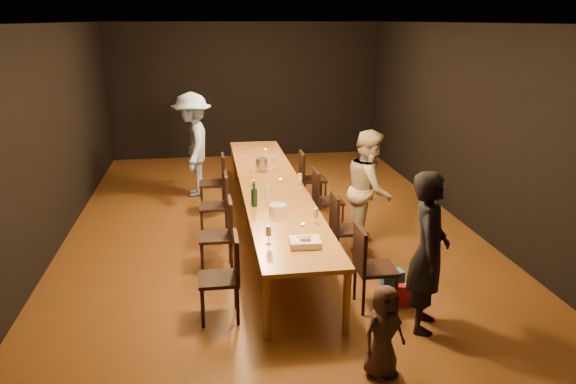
{
  "coord_description": "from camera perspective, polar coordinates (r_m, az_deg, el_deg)",
  "views": [
    {
      "loc": [
        -0.92,
        -7.78,
        3.05
      ],
      "look_at": [
        0.06,
        -1.22,
        1.0
      ],
      "focal_mm": 35.0,
      "sensor_mm": 36.0,
      "label": 1
    }
  ],
  "objects": [
    {
      "name": "ground",
      "position": [
        8.41,
        -1.63,
        -4.11
      ],
      "size": [
        10.0,
        10.0,
        0.0
      ],
      "primitive_type": "plane",
      "color": "#472411",
      "rests_on": "ground"
    },
    {
      "name": "room_shell",
      "position": [
        7.89,
        -1.76,
        10.08
      ],
      "size": [
        6.04,
        10.04,
        3.02
      ],
      "color": "black",
      "rests_on": "ground"
    },
    {
      "name": "table",
      "position": [
        8.18,
        -1.67,
        0.47
      ],
      "size": [
        0.9,
        6.0,
        0.75
      ],
      "color": "#93572A",
      "rests_on": "ground"
    },
    {
      "name": "chair_right_0",
      "position": [
        6.23,
        8.93,
        -7.59
      ],
      "size": [
        0.42,
        0.42,
        0.93
      ],
      "primitive_type": null,
      "rotation": [
        0.0,
        0.0,
        -1.57
      ],
      "color": "black",
      "rests_on": "ground"
    },
    {
      "name": "chair_right_1",
      "position": [
        7.29,
        6.16,
        -3.71
      ],
      "size": [
        0.42,
        0.42,
        0.93
      ],
      "primitive_type": null,
      "rotation": [
        0.0,
        0.0,
        -1.57
      ],
      "color": "black",
      "rests_on": "ground"
    },
    {
      "name": "chair_right_2",
      "position": [
        8.39,
        4.12,
        -0.83
      ],
      "size": [
        0.42,
        0.42,
        0.93
      ],
      "primitive_type": null,
      "rotation": [
        0.0,
        0.0,
        -1.57
      ],
      "color": "black",
      "rests_on": "ground"
    },
    {
      "name": "chair_right_3",
      "position": [
        9.51,
        2.56,
        1.38
      ],
      "size": [
        0.42,
        0.42,
        0.93
      ],
      "primitive_type": null,
      "rotation": [
        0.0,
        0.0,
        -1.57
      ],
      "color": "black",
      "rests_on": "ground"
    },
    {
      "name": "chair_left_0",
      "position": [
        5.97,
        -7.05,
        -8.64
      ],
      "size": [
        0.42,
        0.42,
        0.93
      ],
      "primitive_type": null,
      "rotation": [
        0.0,
        0.0,
        1.57
      ],
      "color": "black",
      "rests_on": "ground"
    },
    {
      "name": "chair_left_1",
      "position": [
        7.07,
        -7.35,
        -4.43
      ],
      "size": [
        0.42,
        0.42,
        0.93
      ],
      "primitive_type": null,
      "rotation": [
        0.0,
        0.0,
        1.57
      ],
      "color": "black",
      "rests_on": "ground"
    },
    {
      "name": "chair_left_2",
      "position": [
        8.2,
        -7.56,
        -1.37
      ],
      "size": [
        0.42,
        0.42,
        0.93
      ],
      "primitive_type": null,
      "rotation": [
        0.0,
        0.0,
        1.57
      ],
      "color": "black",
      "rests_on": "ground"
    },
    {
      "name": "chair_left_3",
      "position": [
        9.34,
        -7.73,
        0.95
      ],
      "size": [
        0.42,
        0.42,
        0.93
      ],
      "primitive_type": null,
      "rotation": [
        0.0,
        0.0,
        1.57
      ],
      "color": "black",
      "rests_on": "ground"
    },
    {
      "name": "woman_birthday",
      "position": [
        5.78,
        14.08,
        -5.94
      ],
      "size": [
        0.6,
        0.71,
        1.67
      ],
      "primitive_type": "imported",
      "rotation": [
        0.0,
        0.0,
        1.17
      ],
      "color": "black",
      "rests_on": "ground"
    },
    {
      "name": "woman_tan",
      "position": [
        7.76,
        8.27,
        0.29
      ],
      "size": [
        0.84,
        0.95,
        1.64
      ],
      "primitive_type": "imported",
      "rotation": [
        0.0,
        0.0,
        1.25
      ],
      "color": "beige",
      "rests_on": "ground"
    },
    {
      "name": "man_blue",
      "position": [
        10.09,
        -9.64,
        4.74
      ],
      "size": [
        0.71,
        1.21,
        1.84
      ],
      "primitive_type": "imported",
      "rotation": [
        0.0,
        0.0,
        -1.55
      ],
      "color": "#81A3C8",
      "rests_on": "ground"
    },
    {
      "name": "child",
      "position": [
        5.13,
        9.7,
        -13.78
      ],
      "size": [
        0.49,
        0.42,
        0.86
      ],
      "primitive_type": "imported",
      "rotation": [
        0.0,
        0.0,
        0.4
      ],
      "color": "#3D2C22",
      "rests_on": "ground"
    },
    {
      "name": "gift_bag_red",
      "position": [
        6.47,
        11.93,
        -10.23
      ],
      "size": [
        0.22,
        0.17,
        0.23
      ],
      "primitive_type": "cube",
      "rotation": [
        0.0,
        0.0,
        -0.39
      ],
      "color": "red",
      "rests_on": "ground"
    },
    {
      "name": "gift_bag_blue",
      "position": [
        6.65,
        10.54,
        -9.02
      ],
      "size": [
        0.25,
        0.18,
        0.3
      ],
      "primitive_type": "cube",
      "rotation": [
        0.0,
        0.0,
        0.09
      ],
      "color": "#2661A8",
      "rests_on": "ground"
    },
    {
      "name": "birthday_cake",
      "position": [
        5.96,
        1.74,
        -5.15
      ],
      "size": [
        0.34,
        0.28,
        0.08
      ],
      "rotation": [
        0.0,
        0.0,
        -0.06
      ],
      "color": "white",
      "rests_on": "table"
    },
    {
      "name": "plate_stack",
      "position": [
        6.9,
        -1.04,
        -1.76
      ],
      "size": [
        0.26,
        0.26,
        0.12
      ],
      "primitive_type": "cylinder",
      "rotation": [
        0.0,
        0.0,
        -0.19
      ],
      "color": "white",
      "rests_on": "table"
    },
    {
      "name": "champagne_bottle",
      "position": [
        7.17,
        -3.45,
        -0.13
      ],
      "size": [
        0.09,
        0.09,
        0.35
      ],
      "primitive_type": null,
      "rotation": [
        0.0,
        0.0,
        0.06
      ],
      "color": "black",
      "rests_on": "table"
    },
    {
      "name": "ice_bucket",
      "position": [
        8.89,
        -2.69,
        2.81
      ],
      "size": [
        0.22,
        0.22,
        0.2
      ],
      "primitive_type": "cylinder",
      "rotation": [
        0.0,
        0.0,
        -0.28
      ],
      "color": "#B5B5BA",
      "rests_on": "table"
    },
    {
      "name": "wineglass_0",
      "position": [
        5.98,
        -1.99,
        -4.4
      ],
      "size": [
        0.06,
        0.06,
        0.21
      ],
      "primitive_type": null,
      "color": "beige",
      "rests_on": "table"
    },
    {
      "name": "wineglass_1",
      "position": [
        6.52,
        2.82,
        -2.53
      ],
      "size": [
        0.06,
        0.06,
        0.21
      ],
      "primitive_type": null,
      "color": "beige",
      "rests_on": "table"
    },
    {
      "name": "wineglass_2",
      "position": [
        7.4,
        -2.08,
        -0.12
      ],
      "size": [
        0.06,
        0.06,
        0.21
      ],
      "primitive_type": null,
      "color": "silver",
      "rests_on": "table"
    },
    {
      "name": "wineglass_3",
      "position": [
        7.97,
        1.22,
        1.15
      ],
      "size": [
        0.06,
        0.06,
        0.21
      ],
      "primitive_type": null,
      "color": "beige",
      "rests_on": "table"
    },
    {
      "name": "wineglass_4",
      "position": [
        8.25,
        -3.61,
        1.69
      ],
      "size": [
        0.06,
        0.06,
        0.21
      ],
      "primitive_type": null,
      "color": "silver",
      "rests_on": "table"
    },
    {
      "name": "wineglass_5",
      "position": [
        9.01,
        -1.55,
        3.04
      ],
      "size": [
        0.06,
        0.06,
        0.21
      ],
      "primitive_type": null,
      "color": "silver",
      "rests_on": "table"
    },
    {
      "name": "tealight_near",
      "position": [
        6.51,
        1.52,
        -3.38
      ],
      "size": [
        0.05,
        0.05,
        0.03
      ],
      "primitive_type": "cylinder",
      "color": "#B2B7B2",
      "rests_on": "table"
    },
    {
      "name": "tealight_mid",
      "position": [
        8.31,
        -0.76,
        1.21
      ],
      "size": [
        0.05,
        0.05,
        0.03
      ],
      "primitive_type": "cylinder",
      "color": "#B2B7B2",
      "rests_on": "table"
    },
    {
      "name": "tealight_far",
      "position": [
        10.25,
        -2.29,
        4.28
      ],
      "size": [
        0.05,
        0.05,
        0.03
      ],
      "primitive_type": "cylinder",
      "color": "#B2B7B2",
      "rests_on": "table"
    }
  ]
}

